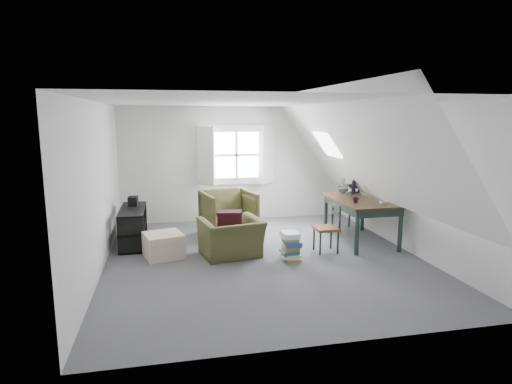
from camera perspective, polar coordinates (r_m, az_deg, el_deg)
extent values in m
plane|color=#535358|center=(7.06, 1.06, -8.81)|extent=(5.50, 5.50, 0.00)
plane|color=white|center=(6.69, 1.13, 11.91)|extent=(5.50, 5.50, 0.00)
plane|color=silver|center=(9.44, -2.67, 3.76)|extent=(5.00, 0.00, 5.00)
plane|color=silver|center=(4.18, 9.63, -4.40)|extent=(5.00, 0.00, 5.00)
plane|color=silver|center=(6.67, -20.34, 0.51)|extent=(0.00, 5.50, 5.50)
plane|color=silver|center=(7.71, 19.51, 1.78)|extent=(0.00, 5.50, 5.50)
plane|color=white|center=(6.53, -12.32, 5.36)|extent=(3.19, 5.50, 4.48)
plane|color=white|center=(7.21, 13.26, 5.74)|extent=(3.19, 5.50, 4.48)
cube|color=white|center=(9.40, -2.66, 4.96)|extent=(1.30, 0.04, 1.30)
cube|color=white|center=(9.16, -6.71, 4.76)|extent=(0.35, 0.35, 1.25)
cube|color=white|center=(9.38, 1.62, 4.95)|extent=(0.35, 0.35, 1.25)
cube|color=white|center=(9.39, -2.65, 4.95)|extent=(1.00, 0.02, 1.00)
cube|color=white|center=(9.37, -2.63, 4.94)|extent=(1.08, 0.04, 0.05)
cube|color=white|center=(9.37, -2.63, 4.94)|extent=(0.05, 0.04, 1.08)
cube|color=white|center=(8.40, 9.49, 6.24)|extent=(0.35, 0.75, 0.47)
imported|color=#424321|center=(7.19, -3.32, -8.49)|extent=(1.10, 1.00, 0.62)
imported|color=#424321|center=(8.43, -3.67, -5.69)|extent=(1.11, 1.13, 0.88)
cube|color=#3C101D|center=(7.18, -3.55, -3.96)|extent=(0.44, 0.29, 0.42)
cube|color=#C9B098|center=(7.24, -12.20, -6.94)|extent=(0.72, 0.72, 0.39)
cube|color=black|center=(8.02, 13.83, -1.07)|extent=(0.96, 1.60, 0.04)
cube|color=#1C2F28|center=(8.03, 13.80, -1.66)|extent=(0.85, 1.49, 0.13)
cylinder|color=#1C2F28|center=(7.31, 13.32, -5.33)|extent=(0.07, 0.07, 0.76)
cylinder|color=#1C2F28|center=(7.68, 18.68, -4.86)|extent=(0.07, 0.07, 0.76)
cylinder|color=#1C2F28|center=(8.58, 9.28, -2.90)|extent=(0.07, 0.07, 0.76)
cylinder|color=#1C2F28|center=(8.90, 14.03, -2.62)|extent=(0.07, 0.07, 0.76)
sphere|color=silver|center=(8.33, 11.61, 0.41)|extent=(0.22, 0.22, 0.22)
cylinder|color=silver|center=(8.31, 11.64, 1.35)|extent=(0.07, 0.07, 0.12)
cylinder|color=black|center=(8.52, 12.88, 0.63)|extent=(0.08, 0.08, 0.25)
cylinder|color=#3F2D1E|center=(8.48, 12.96, 2.47)|extent=(0.03, 0.05, 0.45)
cylinder|color=#3F2D1E|center=(8.50, 13.02, 2.48)|extent=(0.04, 0.06, 0.45)
cylinder|color=#3F2D1E|center=(8.47, 12.92, 2.46)|extent=(0.05, 0.08, 0.45)
imported|color=black|center=(7.64, 13.12, -1.41)|extent=(0.13, 0.13, 0.09)
cube|color=white|center=(7.71, 16.63, -1.33)|extent=(0.12, 0.08, 0.04)
cube|color=brown|center=(8.86, 11.80, -1.83)|extent=(0.46, 0.46, 0.05)
cylinder|color=#1C2F28|center=(9.15, 12.35, -3.11)|extent=(0.04, 0.04, 0.47)
cylinder|color=#1C2F28|center=(8.83, 13.33, -3.64)|extent=(0.04, 0.04, 0.47)
cylinder|color=#1C2F28|center=(9.01, 10.19, -3.25)|extent=(0.04, 0.04, 0.47)
cylinder|color=#1C2F28|center=(8.68, 11.11, -3.79)|extent=(0.04, 0.04, 0.47)
cylinder|color=#1C2F28|center=(8.71, 13.52, -0.49)|extent=(0.04, 0.04, 0.49)
cylinder|color=#1C2F28|center=(8.55, 11.28, -0.59)|extent=(0.04, 0.04, 0.49)
cube|color=#1C2F28|center=(8.59, 12.46, 0.75)|extent=(0.37, 0.03, 0.09)
cube|color=#1C2F28|center=(8.62, 12.42, -0.19)|extent=(0.37, 0.03, 0.07)
cube|color=brown|center=(7.36, 9.33, -4.80)|extent=(0.39, 0.39, 0.05)
cylinder|color=#1C2F28|center=(7.51, 7.73, -6.17)|extent=(0.03, 0.03, 0.39)
cylinder|color=#1C2F28|center=(7.62, 9.96, -6.00)|extent=(0.03, 0.03, 0.39)
cylinder|color=#1C2F28|center=(7.23, 8.56, -6.84)|extent=(0.03, 0.03, 0.39)
cylinder|color=#1C2F28|center=(7.34, 10.86, -6.64)|extent=(0.03, 0.03, 0.39)
cylinder|color=#1C2F28|center=(7.52, 10.18, -2.93)|extent=(0.03, 0.03, 0.41)
cylinder|color=#1C2F28|center=(7.24, 11.10, -3.47)|extent=(0.03, 0.03, 0.41)
cube|color=#1C2F28|center=(7.34, 10.68, -1.94)|extent=(0.03, 0.31, 0.07)
cube|color=#1C2F28|center=(7.37, 10.65, -2.85)|extent=(0.03, 0.31, 0.06)
cube|color=black|center=(8.13, -15.95, -6.54)|extent=(0.43, 1.28, 0.03)
cube|color=black|center=(8.05, -16.06, -4.47)|extent=(0.43, 1.28, 0.03)
cube|color=black|center=(7.98, -16.17, -2.24)|extent=(0.43, 1.28, 0.03)
cube|color=black|center=(7.45, -16.38, -5.65)|extent=(0.43, 0.03, 0.64)
cube|color=black|center=(8.65, -15.77, -3.44)|extent=(0.43, 0.03, 0.64)
cube|color=#264C99|center=(7.74, -16.18, -6.49)|extent=(0.19, 0.21, 0.23)
cube|color=red|center=(8.20, -15.94, -5.55)|extent=(0.19, 0.26, 0.23)
cube|color=white|center=(7.81, -16.21, -3.94)|extent=(0.19, 0.23, 0.21)
cube|color=black|center=(8.20, -16.08, -1.23)|extent=(0.18, 0.24, 0.18)
cube|color=#B29933|center=(7.01, 4.80, -8.82)|extent=(0.24, 0.32, 0.04)
cube|color=white|center=(7.01, 4.51, -8.50)|extent=(0.31, 0.34, 0.04)
cube|color=white|center=(6.99, 4.91, -8.22)|extent=(0.26, 0.34, 0.04)
cube|color=#337F4C|center=(6.96, 4.43, -7.97)|extent=(0.26, 0.32, 0.03)
cube|color=#264C99|center=(6.94, 4.70, -7.78)|extent=(0.28, 0.36, 0.03)
cube|color=#B29933|center=(6.95, 4.63, -7.49)|extent=(0.24, 0.32, 0.03)
cube|color=#B29933|center=(6.96, 4.64, -7.17)|extent=(0.28, 0.35, 0.04)
cube|color=#264C99|center=(6.92, 4.98, -6.93)|extent=(0.28, 0.36, 0.04)
cube|color=#264C99|center=(6.90, 4.80, -6.64)|extent=(0.28, 0.35, 0.04)
cube|color=#B29933|center=(6.94, 4.60, -6.19)|extent=(0.26, 0.32, 0.04)
cube|color=white|center=(6.92, 4.52, -5.88)|extent=(0.26, 0.30, 0.05)
cube|color=white|center=(6.91, 4.56, -5.52)|extent=(0.26, 0.31, 0.04)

